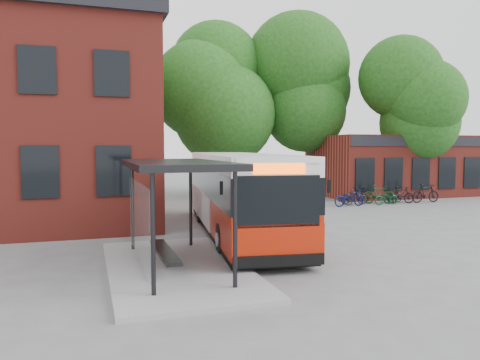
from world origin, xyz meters
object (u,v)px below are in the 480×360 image
object	(u,v)px
bicycle_3	(379,194)
bicycle_6	(393,196)
bicycle_1	(355,197)
bicycle_4	(386,198)
bicycle_7	(426,193)
bicycle_5	(401,195)
bus_shelter	(176,215)
bicycle_2	(355,196)
bicycle_0	(349,197)
city_bus	(238,194)

from	to	relation	value
bicycle_3	bicycle_6	xyz separation A→B (m)	(1.05, 0.11, -0.13)
bicycle_1	bicycle_6	distance (m)	2.72
bicycle_1	bicycle_4	bearing A→B (deg)	-106.64
bicycle_7	bicycle_5	bearing A→B (deg)	86.83
bus_shelter	bicycle_7	world-z (taller)	bus_shelter
bicycle_2	bicycle_0	bearing A→B (deg)	133.47
city_bus	bicycle_5	xyz separation A→B (m)	(11.81, 6.09, -1.00)
bicycle_7	bicycle_3	bearing A→B (deg)	82.60
bicycle_5	city_bus	bearing A→B (deg)	130.17
bicycle_5	bicycle_6	xyz separation A→B (m)	(-0.21, 0.41, -0.08)
bicycle_1	bicycle_3	distance (m)	1.67
bicycle_5	bicycle_7	bearing A→B (deg)	-81.14
city_bus	bicycle_1	world-z (taller)	city_bus
bicycle_5	bicycle_7	size ratio (longest dim) A/B	0.89
bicycle_3	bicycle_5	world-z (taller)	bicycle_3
city_bus	bicycle_4	size ratio (longest dim) A/B	7.55
bus_shelter	bicycle_0	xyz separation A→B (m)	(11.39, 10.22, -0.95)
city_bus	bicycle_6	distance (m)	13.34
bicycle_2	bicycle_6	distance (m)	2.46
bicycle_2	bicycle_7	bearing A→B (deg)	-100.14
bicycle_1	bicycle_2	distance (m)	0.54
city_bus	bicycle_4	distance (m)	12.20
bicycle_1	bicycle_2	bearing A→B (deg)	-32.61
bicycle_4	bus_shelter	bearing A→B (deg)	122.30
bicycle_0	bicycle_2	bearing A→B (deg)	-49.73
city_bus	bicycle_3	distance (m)	12.37
bicycle_5	bicycle_0	bearing A→B (deg)	107.15
bicycle_1	bicycle_7	size ratio (longest dim) A/B	0.82
bicycle_6	bicycle_7	bearing A→B (deg)	-124.29
city_bus	bicycle_7	world-z (taller)	city_bus
bus_shelter	bicycle_1	bearing A→B (deg)	41.40
bus_shelter	bicycle_6	bearing A→B (deg)	36.51
bicycle_4	bicycle_5	world-z (taller)	bicycle_5
bicycle_4	bicycle_6	world-z (taller)	bicycle_6
city_bus	bicycle_5	distance (m)	13.32
city_bus	bicycle_3	bearing A→B (deg)	38.69
bicycle_6	bicycle_2	bearing A→B (deg)	67.59
bicycle_5	bicycle_6	distance (m)	0.47
bicycle_0	bicycle_4	bearing A→B (deg)	-93.97
bicycle_1	bicycle_3	world-z (taller)	bicycle_3
bicycle_0	bicycle_7	xyz separation A→B (m)	(5.17, 0.15, 0.05)
bicycle_1	bicycle_2	world-z (taller)	bicycle_2
bus_shelter	bicycle_2	bearing A→B (deg)	42.07
bicycle_0	city_bus	bearing A→B (deg)	121.03
bicycle_4	bicycle_7	bearing A→B (deg)	-91.38
city_bus	bicycle_6	size ratio (longest dim) A/B	7.42
bicycle_0	bicycle_3	world-z (taller)	bicycle_3
city_bus	bicycle_6	xyz separation A→B (m)	(11.60, 6.50, -1.08)
bicycle_0	bicycle_3	size ratio (longest dim) A/B	1.03
bicycle_2	bicycle_5	xyz separation A→B (m)	(2.66, -0.58, 0.02)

